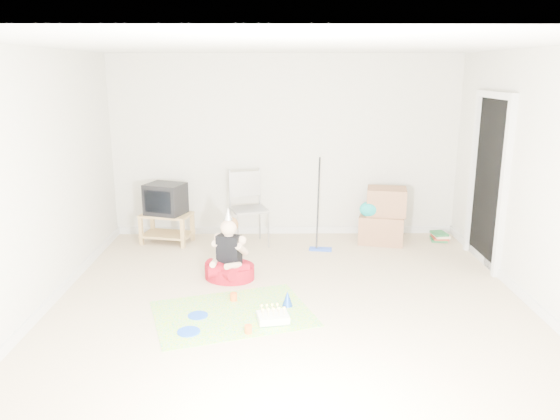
{
  "coord_description": "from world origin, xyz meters",
  "views": [
    {
      "loc": [
        -0.17,
        -5.33,
        2.38
      ],
      "look_at": [
        -0.1,
        0.4,
        0.9
      ],
      "focal_mm": 35.0,
      "sensor_mm": 36.0,
      "label": 1
    }
  ],
  "objects_px": {
    "crt_tv": "(166,199)",
    "seated_woman": "(229,263)",
    "tv_stand": "(167,225)",
    "cardboard_boxes": "(383,217)",
    "birthday_cake": "(273,318)",
    "folding_chair": "(249,209)"
  },
  "relations": [
    {
      "from": "crt_tv",
      "to": "seated_woman",
      "type": "bearing_deg",
      "value": -34.11
    },
    {
      "from": "tv_stand",
      "to": "cardboard_boxes",
      "type": "distance_m",
      "value": 3.04
    },
    {
      "from": "birthday_cake",
      "to": "crt_tv",
      "type": "bearing_deg",
      "value": 120.57
    },
    {
      "from": "cardboard_boxes",
      "to": "crt_tv",
      "type": "bearing_deg",
      "value": 179.75
    },
    {
      "from": "birthday_cake",
      "to": "folding_chair",
      "type": "bearing_deg",
      "value": 97.78
    },
    {
      "from": "folding_chair",
      "to": "seated_woman",
      "type": "bearing_deg",
      "value": -98.1
    },
    {
      "from": "tv_stand",
      "to": "folding_chair",
      "type": "distance_m",
      "value": 1.2
    },
    {
      "from": "crt_tv",
      "to": "birthday_cake",
      "type": "relative_size",
      "value": 1.5
    },
    {
      "from": "crt_tv",
      "to": "folding_chair",
      "type": "height_order",
      "value": "folding_chair"
    },
    {
      "from": "crt_tv",
      "to": "cardboard_boxes",
      "type": "xyz_separation_m",
      "value": [
        3.04,
        -0.01,
        -0.26
      ]
    },
    {
      "from": "crt_tv",
      "to": "birthday_cake",
      "type": "height_order",
      "value": "crt_tv"
    },
    {
      "from": "tv_stand",
      "to": "crt_tv",
      "type": "height_order",
      "value": "crt_tv"
    },
    {
      "from": "cardboard_boxes",
      "to": "seated_woman",
      "type": "relative_size",
      "value": 0.91
    },
    {
      "from": "tv_stand",
      "to": "birthday_cake",
      "type": "xyz_separation_m",
      "value": [
        1.5,
        -2.53,
        -0.21
      ]
    },
    {
      "from": "folding_chair",
      "to": "cardboard_boxes",
      "type": "bearing_deg",
      "value": 2.92
    },
    {
      "from": "cardboard_boxes",
      "to": "birthday_cake",
      "type": "xyz_separation_m",
      "value": [
        -1.54,
        -2.52,
        -0.33
      ]
    },
    {
      "from": "cardboard_boxes",
      "to": "seated_woman",
      "type": "bearing_deg",
      "value": -146.55
    },
    {
      "from": "tv_stand",
      "to": "birthday_cake",
      "type": "height_order",
      "value": "tv_stand"
    },
    {
      "from": "seated_woman",
      "to": "birthday_cake",
      "type": "distance_m",
      "value": 1.28
    },
    {
      "from": "crt_tv",
      "to": "birthday_cake",
      "type": "xyz_separation_m",
      "value": [
        1.5,
        -2.53,
        -0.6
      ]
    },
    {
      "from": "tv_stand",
      "to": "crt_tv",
      "type": "xyz_separation_m",
      "value": [
        -0.0,
        0.0,
        0.38
      ]
    },
    {
      "from": "cardboard_boxes",
      "to": "tv_stand",
      "type": "bearing_deg",
      "value": 179.75
    }
  ]
}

